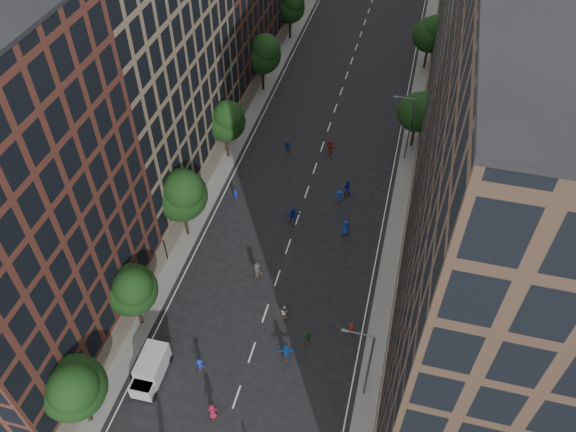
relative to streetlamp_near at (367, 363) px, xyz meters
name	(u,v)px	position (x,y,z in m)	size (l,w,h in m)	color
ground	(314,171)	(-10.37, 28.00, -5.17)	(240.00, 240.00, 0.00)	black
sidewalk_left	(240,122)	(-22.37, 35.50, -5.09)	(4.00, 105.00, 0.15)	slate
sidewalk_right	(417,149)	(1.63, 35.50, -5.09)	(4.00, 105.00, 0.15)	slate
bldg_left_b	(128,46)	(-29.37, 23.00, 11.83)	(14.00, 26.00, 34.00)	#7F6D53
bldg_right_a	(524,250)	(8.63, 3.00, 12.83)	(14.00, 30.00, 36.00)	#473226
bldg_right_b	(509,54)	(8.63, 32.00, 11.33)	(14.00, 28.00, 33.00)	#6C6459
tree_left_0	(73,388)	(-21.38, -8.15, 0.79)	(5.20, 5.20, 8.83)	black
tree_left_1	(132,289)	(-21.39, 1.86, 0.38)	(4.80, 4.80, 8.21)	black
tree_left_2	(182,194)	(-21.36, 13.83, 1.19)	(5.60, 5.60, 9.45)	black
tree_left_3	(226,120)	(-21.38, 27.85, 0.65)	(5.00, 5.00, 8.58)	black
tree_left_4	(263,53)	(-21.37, 43.84, 0.93)	(5.40, 5.40, 9.08)	black
tree_left_5	(291,6)	(-21.39, 59.86, 0.51)	(4.80, 4.80, 8.33)	black
tree_right_a	(419,111)	(1.02, 35.85, 0.46)	(5.00, 5.00, 8.39)	black
tree_right_b	(432,33)	(1.02, 55.85, 0.79)	(5.20, 5.20, 8.83)	black
streetlamp_near	(367,363)	(0.00, 0.00, 0.00)	(2.64, 0.22, 9.06)	#595B60
streetlamp_far	(408,126)	(0.00, 33.00, 0.00)	(2.64, 0.22, 9.06)	#595B60
cargo_van	(151,369)	(-18.17, -3.04, -3.86)	(2.29, 4.71, 2.48)	silver
skater_3	(200,365)	(-14.28, -1.29, -4.40)	(1.00, 0.57, 1.54)	#132EA1
skater_5	(286,352)	(-7.19, 1.79, -4.23)	(1.74, 0.55, 1.88)	#13479A
skater_6	(213,412)	(-11.69, -5.18, -4.22)	(0.92, 0.60, 1.89)	maroon
skater_7	(351,328)	(-1.90, 5.81, -4.35)	(0.60, 0.39, 1.64)	maroon
skater_8	(284,312)	(-8.45, 6.02, -4.32)	(0.83, 0.64, 1.70)	#B6B7B2
skater_9	(257,270)	(-12.43, 10.20, -4.20)	(1.25, 0.72, 1.93)	#39393D
skater_10	(307,337)	(-5.71, 3.88, -4.40)	(0.90, 0.38, 1.54)	#1C5D24
skater_11	(293,215)	(-10.85, 18.89, -4.25)	(1.71, 0.54, 1.84)	#1525AC
skater_12	(346,228)	(-4.73, 18.41, -4.23)	(0.92, 0.60, 1.88)	#172DBB
skater_13	(235,195)	(-18.17, 20.62, -4.40)	(0.56, 0.37, 1.54)	#1627B3
skater_14	(347,188)	(-5.72, 24.80, -4.20)	(0.94, 0.73, 1.93)	#1415A5
skater_15	(339,197)	(-6.38, 23.20, -4.30)	(1.12, 0.64, 1.73)	#1538AD
skater_16	(288,147)	(-14.40, 30.73, -4.31)	(1.01, 0.42, 1.72)	#1742BA
skater_17	(330,147)	(-9.18, 32.14, -4.28)	(1.65, 0.53, 1.78)	#A92B1C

